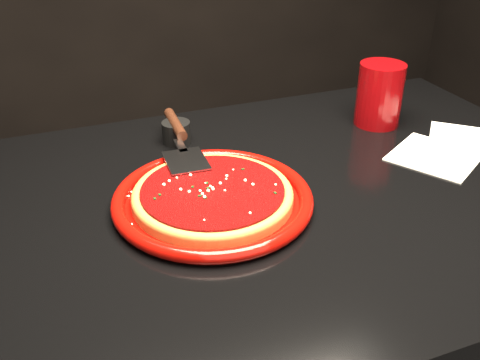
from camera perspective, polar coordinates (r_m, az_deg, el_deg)
name	(u,v)px	position (r m, az deg, el deg)	size (l,w,h in m)	color
table	(274,343)	(1.17, 3.70, -16.99)	(1.20, 0.80, 0.75)	black
plate	(213,199)	(0.89, -2.92, -2.03)	(0.33, 0.33, 0.02)	#7E0703
pizza_crust	(213,197)	(0.89, -2.92, -1.82)	(0.27, 0.27, 0.01)	#915C28
pizza_crust_rim	(213,194)	(0.88, -2.94, -1.45)	(0.27, 0.27, 0.02)	#915C28
pizza_sauce	(213,191)	(0.88, -2.94, -1.19)	(0.24, 0.24, 0.01)	#6E0706
parmesan_dusting	(212,188)	(0.88, -2.96, -0.81)	(0.23, 0.23, 0.01)	#FBF1C9
basil_flecks	(212,188)	(0.88, -2.95, -0.87)	(0.21, 0.21, 0.00)	black
pizza_server	(181,139)	(1.03, -6.30, 4.37)	(0.09, 0.30, 0.02)	silver
cup	(379,95)	(1.20, 14.66, 8.81)	(0.10, 0.10, 0.14)	maroon
napkin_a	(435,156)	(1.11, 20.08, 2.40)	(0.15, 0.15, 0.00)	silver
napkin_b	(461,138)	(1.21, 22.55, 4.13)	(0.13, 0.13, 0.00)	silver
ramekin	(176,132)	(1.10, -6.81, 5.07)	(0.06, 0.06, 0.04)	black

